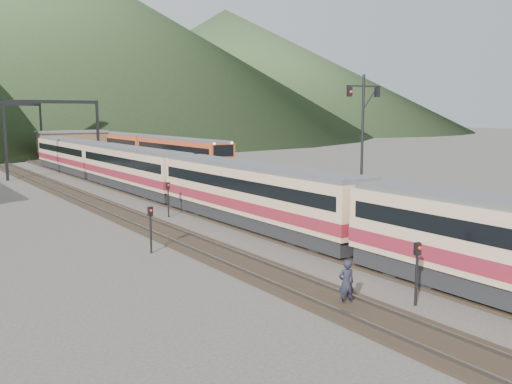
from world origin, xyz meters
TOP-DOWN VIEW (x-y plane):
  - track_main at (0.00, 40.00)m, footprint 2.60×200.00m
  - track_far at (-5.00, 40.00)m, footprint 2.60×200.00m
  - track_second at (11.50, 40.00)m, footprint 2.60×200.00m
  - platform at (5.60, 38.00)m, footprint 8.00×100.00m
  - gantry_near at (-2.85, 55.00)m, footprint 9.55×0.25m
  - gantry_far at (-2.85, 80.00)m, footprint 9.55×0.25m
  - station_shed at (5.60, 78.00)m, footprint 9.40×4.40m
  - hill_b at (30.00, 230.00)m, footprint 220.00×220.00m
  - hill_c at (110.00, 210.00)m, footprint 160.00×160.00m
  - main_train at (0.00, 31.26)m, footprint 2.70×74.09m
  - second_train at (11.50, 64.57)m, footprint 2.88×39.22m
  - signal_mast at (3.11, 16.27)m, footprint 2.19×0.40m
  - short_signal_a at (-2.79, 7.38)m, footprint 0.25×0.20m
  - short_signal_b at (-2.71, 27.86)m, footprint 0.23×0.17m
  - short_signal_c at (-7.49, 19.61)m, footprint 0.25×0.20m
  - worker at (-4.87, 8.71)m, footprint 0.69×0.55m

SIDE VIEW (x-z plane):
  - track_main at x=0.00m, z-range -0.05..0.18m
  - track_far at x=-5.00m, z-range -0.05..0.18m
  - track_second at x=11.50m, z-range -0.05..0.18m
  - platform at x=5.60m, z-range 0.00..1.00m
  - worker at x=-4.87m, z-range 0.00..1.67m
  - short_signal_a at x=-2.79m, z-range 0.33..2.60m
  - short_signal_b at x=-2.71m, z-range 0.33..2.60m
  - short_signal_c at x=-7.49m, z-range 0.33..2.60m
  - main_train at x=0.00m, z-range 0.23..3.52m
  - second_train at x=11.50m, z-range 0.23..3.74m
  - station_shed at x=5.60m, z-range 1.02..4.12m
  - gantry_near at x=-2.85m, z-range 1.59..9.59m
  - gantry_far at x=-2.85m, z-range 1.59..9.59m
  - signal_mast at x=3.11m, z-range 1.81..9.51m
  - hill_c at x=110.00m, z-range 0.00..50.00m
  - hill_b at x=30.00m, z-range 0.00..75.00m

